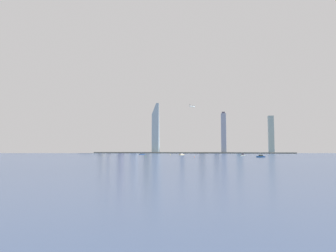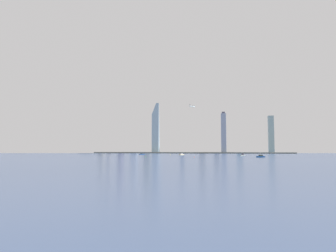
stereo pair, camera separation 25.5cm
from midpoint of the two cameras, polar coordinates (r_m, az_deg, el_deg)
ground_plane at (r=459.15m, az=-8.67°, el=-5.93°), size 6000.00×6000.00×0.00m
waterfront_pier at (r=971.65m, az=1.99°, el=-5.00°), size 697.33×43.29×3.49m
observation_tower at (r=1073.19m, az=-10.84°, el=3.14°), size 44.32×44.32×303.50m
stadium_dome at (r=1080.11m, az=-14.33°, el=-4.47°), size 77.21×77.21×51.45m
skyscraper_0 at (r=1098.02m, az=-3.92°, el=-1.22°), size 22.11×14.20×144.74m
skyscraper_1 at (r=1032.78m, az=18.66°, el=-1.50°), size 17.45×17.37×119.99m
skyscraper_2 at (r=1054.60m, az=6.42°, el=-1.57°), size 20.82×23.92×126.66m
skyscraper_3 at (r=1110.29m, az=-12.26°, el=-2.88°), size 17.85×24.21×78.58m
skyscraper_4 at (r=1056.82m, az=-6.36°, el=-2.34°), size 21.59×17.13×126.11m
skyscraper_5 at (r=1035.28m, az=2.66°, el=-2.19°), size 12.28×16.55×103.26m
skyscraper_6 at (r=1075.56m, az=9.05°, el=-2.42°), size 18.12×15.68×100.98m
skyscraper_7 at (r=1004.59m, az=-2.27°, el=-0.35°), size 23.28×19.07×168.73m
skyscraper_8 at (r=1044.68m, az=-8.76°, el=-1.07°), size 15.02×20.80×149.47m
skyscraper_9 at (r=1044.17m, az=13.21°, el=-2.60°), size 21.02×16.63×91.12m
skyscraper_10 at (r=960.41m, az=10.35°, el=-1.31°), size 15.45×20.16×128.53m
boat_0 at (r=512.77m, az=16.90°, el=-5.44°), size 13.99×10.81×8.24m
boat_1 at (r=622.06m, az=13.78°, el=-5.28°), size 10.21×8.37×4.17m
boat_2 at (r=725.71m, az=-4.89°, el=-5.25°), size 12.74×13.67×9.87m
boat_3 at (r=679.81m, az=2.56°, el=-5.32°), size 10.30×15.47×3.79m
channel_buoy_0 at (r=494.35m, az=4.95°, el=-5.74°), size 1.31×1.31×1.88m
channel_buoy_1 at (r=510.22m, az=-4.17°, el=-5.72°), size 1.20×1.20×1.52m
channel_buoy_2 at (r=694.82m, az=0.41°, el=-5.34°), size 1.27×1.27×1.78m
airplane at (r=967.21m, az=4.54°, el=3.66°), size 20.23×22.83×7.86m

